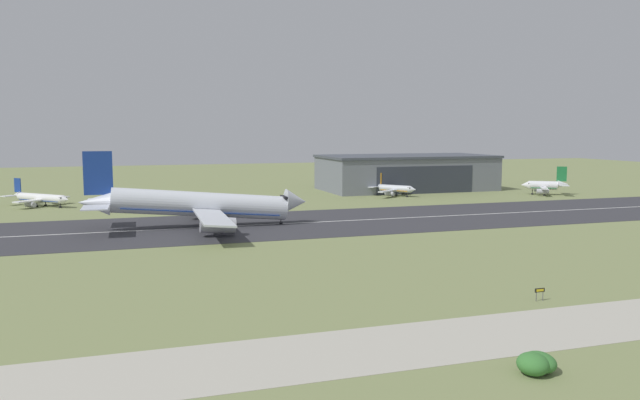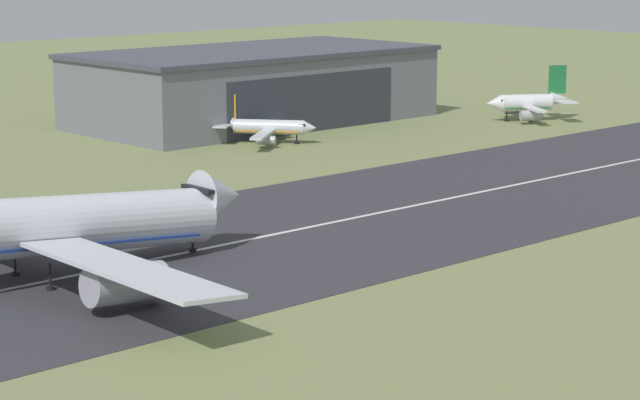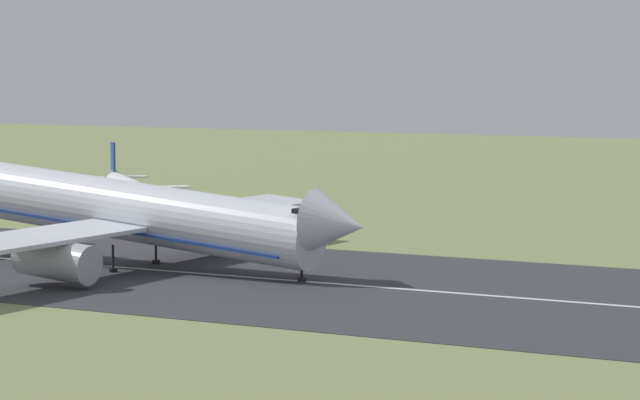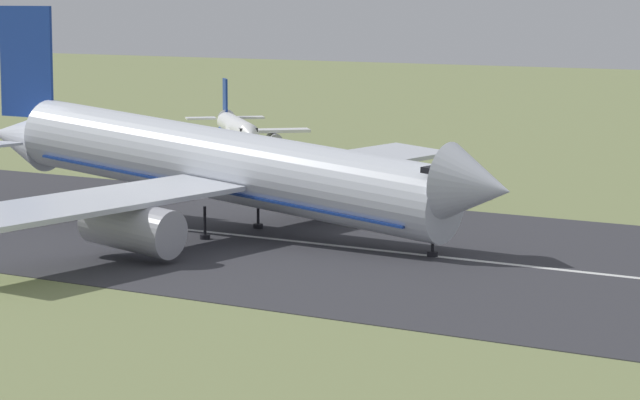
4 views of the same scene
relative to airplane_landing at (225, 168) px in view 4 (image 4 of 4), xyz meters
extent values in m
cube|color=#333338|center=(12.27, -0.44, -5.48)|extent=(442.36, 46.36, 0.06)
cube|color=silver|center=(12.27, -0.44, -5.45)|extent=(398.13, 0.70, 0.01)
cylinder|color=silver|center=(0.40, -0.01, 0.21)|extent=(42.40, 7.20, 9.36)
cone|color=silver|center=(24.01, -0.71, 0.21)|extent=(6.00, 6.12, 6.37)
cone|color=silver|center=(-24.10, 0.71, 1.28)|extent=(7.71, 5.58, 5.92)
cube|color=black|center=(21.07, -0.62, 1.40)|extent=(1.28, 5.09, 0.53)
cube|color=navy|center=(0.40, -0.01, -1.42)|extent=(37.74, 6.76, 3.28)
cube|color=silver|center=(0.75, -16.48, -0.83)|extent=(7.33, 27.13, 0.93)
cylinder|color=#A8A8B2|center=(2.12, -14.36, -2.92)|extent=(8.12, 3.92, 4.31)
cube|color=silver|center=(1.73, 16.41, -0.83)|extent=(7.33, 27.13, 0.93)
cylinder|color=#A8A8B2|center=(2.97, 14.21, -2.92)|extent=(8.12, 3.92, 4.31)
cube|color=navy|center=(-23.03, 0.68, 8.24)|extent=(6.48, 0.47, 10.11)
cube|color=silver|center=(-23.21, 8.22, 1.10)|extent=(5.93, 9.27, 0.24)
cylinder|color=black|center=(20.14, -0.60, -4.14)|extent=(0.24, 0.24, 2.75)
cylinder|color=black|center=(20.14, -0.60, -5.29)|extent=(0.84, 0.84, 0.44)
cylinder|color=black|center=(0.63, -3.59, -4.14)|extent=(0.24, 0.24, 2.75)
cylinder|color=black|center=(0.63, -3.59, -5.29)|extent=(0.84, 0.84, 0.44)
cylinder|color=black|center=(0.85, 3.55, -4.14)|extent=(0.24, 0.24, 2.75)
cylinder|color=black|center=(0.85, 3.55, -5.29)|extent=(0.84, 0.84, 0.44)
cylinder|color=white|center=(-41.58, 57.97, -2.85)|extent=(15.38, 15.35, 2.63)
cone|color=white|center=(-33.98, 50.39, -2.85)|extent=(3.54, 3.54, 2.63)
cone|color=white|center=(-49.46, 65.82, -2.37)|extent=(3.91, 3.91, 2.37)
cube|color=black|center=(-34.90, 51.31, -2.32)|extent=(2.36, 2.36, 0.44)
cube|color=navy|center=(-41.58, 57.97, -3.57)|extent=(13.94, 13.91, 0.20)
cube|color=white|center=(-45.11, 53.88, -3.31)|extent=(7.84, 7.85, 0.40)
cylinder|color=#A8A8B2|center=(-44.23, 53.93, -4.37)|extent=(3.58, 3.57, 1.63)
cube|color=white|center=(-37.51, 61.51, -3.31)|extent=(7.84, 7.85, 0.40)
cylinder|color=#A8A8B2|center=(-37.55, 60.63, -4.37)|extent=(3.58, 3.57, 1.63)
cube|color=navy|center=(-49.13, 65.49, 0.71)|extent=(2.23, 2.22, 4.48)
cube|color=white|center=(-51.76, 63.41, -2.45)|extent=(4.62, 4.62, 0.24)
cube|color=white|center=(-47.06, 68.13, -2.45)|extent=(4.62, 4.62, 0.24)
cylinder|color=black|center=(-35.67, 52.07, -4.84)|extent=(0.24, 0.24, 1.35)
cylinder|color=black|center=(-35.67, 52.07, -5.29)|extent=(0.84, 0.84, 0.44)
cylinder|color=black|center=(-42.78, 56.93, -4.84)|extent=(0.24, 0.24, 1.35)
cylinder|color=black|center=(-42.78, 56.93, -5.29)|extent=(0.84, 0.84, 0.44)
cylinder|color=black|center=(-40.55, 59.17, -4.84)|extent=(0.24, 0.24, 1.35)
cylinder|color=black|center=(-40.55, 59.17, -5.29)|extent=(0.84, 0.84, 0.44)
camera|label=1|loc=(-18.66, -151.76, 18.15)|focal=35.00mm
camera|label=2|loc=(-59.70, -106.82, 27.41)|focal=70.00mm
camera|label=3|loc=(87.87, -124.13, 14.92)|focal=85.00mm
camera|label=4|loc=(75.35, -100.08, 14.30)|focal=85.00mm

